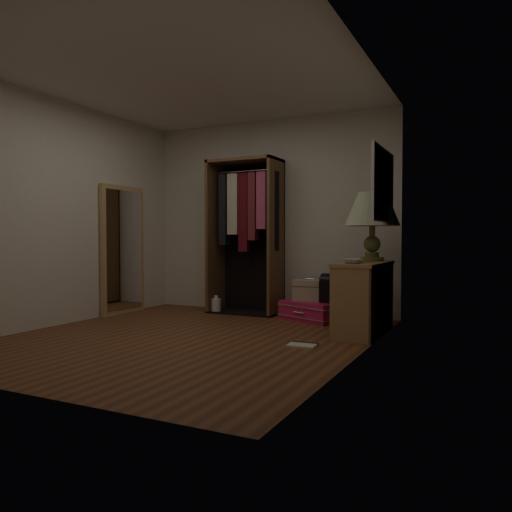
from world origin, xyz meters
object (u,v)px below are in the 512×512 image
at_px(console_bookshelf, 364,296).
at_px(black_bag, 335,288).
at_px(floor_mirror, 123,250).
at_px(table_lamp, 372,211).
at_px(white_jug, 216,305).
at_px(pink_suitcase, 315,310).
at_px(open_wardrobe, 248,223).
at_px(train_case, 310,290).

distance_m(console_bookshelf, black_bag, 0.69).
distance_m(console_bookshelf, floor_mirror, 3.27).
height_order(floor_mirror, black_bag, floor_mirror).
xyz_separation_m(table_lamp, white_jug, (-2.16, 0.24, -1.21)).
bearing_deg(black_bag, pink_suitcase, 177.51).
bearing_deg(pink_suitcase, open_wardrobe, -166.46).
xyz_separation_m(console_bookshelf, pink_suitcase, (-0.75, 0.56, -0.28)).
height_order(pink_suitcase, table_lamp, table_lamp).
xyz_separation_m(floor_mirror, train_case, (2.42, 0.62, -0.49)).
bearing_deg(console_bookshelf, white_jug, 165.50).
relative_size(open_wardrobe, train_case, 5.02).
distance_m(train_case, black_bag, 0.36).
bearing_deg(black_bag, white_jug, -171.91).
height_order(train_case, table_lamp, table_lamp).
bearing_deg(floor_mirror, table_lamp, 6.34).
xyz_separation_m(open_wardrobe, pink_suitcase, (1.01, -0.17, -1.09)).
bearing_deg(console_bookshelf, floor_mirror, -179.23).
bearing_deg(table_lamp, open_wardrobe, 166.85).
distance_m(black_bag, table_lamp, 1.03).
distance_m(floor_mirror, train_case, 2.54).
height_order(floor_mirror, table_lamp, floor_mirror).
xyz_separation_m(console_bookshelf, train_case, (-0.82, 0.57, -0.03)).
distance_m(console_bookshelf, pink_suitcase, 0.97).
height_order(open_wardrobe, black_bag, open_wardrobe).
distance_m(floor_mirror, pink_suitcase, 2.66).
relative_size(train_case, white_jug, 1.77).
bearing_deg(table_lamp, pink_suitcase, 162.33).
bearing_deg(pink_suitcase, white_jug, -156.79).
xyz_separation_m(open_wardrobe, white_jug, (-0.39, -0.17, -1.11)).
relative_size(black_bag, white_jug, 1.53).
height_order(console_bookshelf, pink_suitcase, console_bookshelf).
bearing_deg(table_lamp, black_bag, 159.58).
relative_size(open_wardrobe, floor_mirror, 1.21).
distance_m(table_lamp, white_jug, 2.49).
bearing_deg(train_case, open_wardrobe, 163.88).
xyz_separation_m(console_bookshelf, white_jug, (-2.15, 0.56, -0.30)).
bearing_deg(pink_suitcase, black_bag, 10.53).
xyz_separation_m(console_bookshelf, open_wardrobe, (-1.76, 0.73, 0.81)).
xyz_separation_m(pink_suitcase, table_lamp, (0.75, -0.24, 1.19)).
height_order(console_bookshelf, white_jug, console_bookshelf).
distance_m(console_bookshelf, table_lamp, 0.97).
relative_size(pink_suitcase, black_bag, 2.61).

